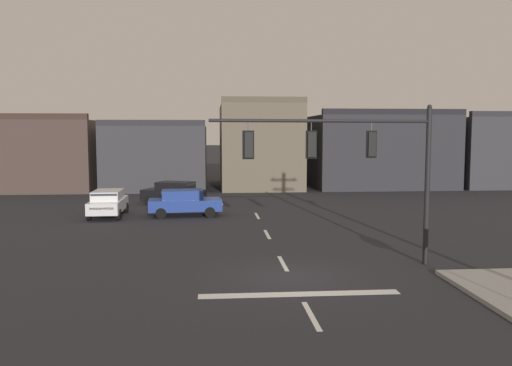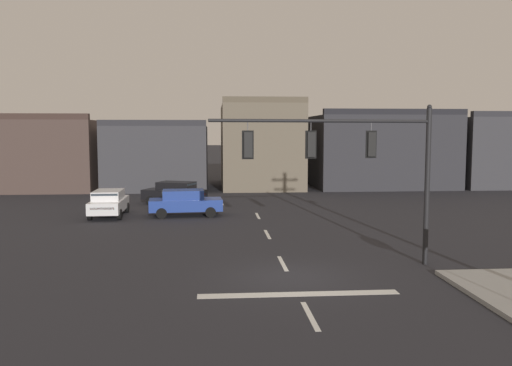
% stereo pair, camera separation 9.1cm
% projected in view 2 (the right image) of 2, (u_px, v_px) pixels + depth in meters
% --- Properties ---
extents(ground_plane, '(400.00, 400.00, 0.00)m').
position_uv_depth(ground_plane, '(290.00, 277.00, 18.87)').
color(ground_plane, '#232328').
extents(stop_bar_paint, '(6.40, 0.50, 0.01)m').
position_uv_depth(stop_bar_paint, '(299.00, 294.00, 16.88)').
color(stop_bar_paint, silver).
rests_on(stop_bar_paint, ground).
extents(lane_centreline, '(0.16, 26.40, 0.01)m').
position_uv_depth(lane_centreline, '(283.00, 263.00, 20.85)').
color(lane_centreline, silver).
rests_on(lane_centreline, ground).
extents(signal_mast_near_side, '(8.45, 1.14, 6.15)m').
position_uv_depth(signal_mast_near_side, '(357.00, 156.00, 19.83)').
color(signal_mast_near_side, black).
rests_on(signal_mast_near_side, ground).
extents(car_lot_nearside, '(1.97, 4.48, 1.61)m').
position_uv_depth(car_lot_nearside, '(109.00, 202.00, 32.49)').
color(car_lot_nearside, silver).
rests_on(car_lot_nearside, ground).
extents(car_lot_middle, '(4.75, 3.36, 1.61)m').
position_uv_depth(car_lot_middle, '(175.00, 192.00, 37.97)').
color(car_lot_middle, black).
rests_on(car_lot_middle, ground).
extents(car_lot_farside, '(4.56, 2.17, 1.61)m').
position_uv_depth(car_lot_farside, '(185.00, 202.00, 32.63)').
color(car_lot_farside, navy).
rests_on(car_lot_farside, ground).
extents(building_row, '(52.80, 13.84, 8.10)m').
position_uv_depth(building_row, '(307.00, 151.00, 51.42)').
color(building_row, '#473833').
rests_on(building_row, ground).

